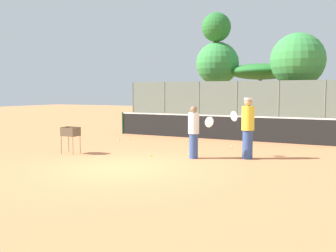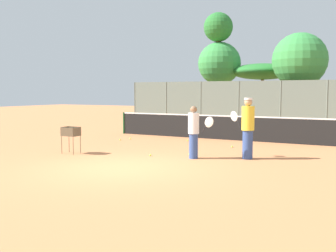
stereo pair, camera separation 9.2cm
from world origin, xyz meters
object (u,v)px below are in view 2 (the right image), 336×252
player_red_cap (248,127)px  tennis_net (218,127)px  ball_cart (71,134)px  player_white_outfit (194,132)px

player_red_cap → tennis_net: bearing=-36.6°
player_red_cap → ball_cart: size_ratio=2.10×
player_red_cap → ball_cart: bearing=40.0°
tennis_net → ball_cart: tennis_net is taller
tennis_net → player_white_outfit: size_ratio=6.12×
tennis_net → player_red_cap: (2.65, -4.32, 0.43)m
tennis_net → player_red_cap: size_ratio=5.31×
ball_cart → player_white_outfit: bearing=14.9°
tennis_net → player_red_cap: 5.08m
player_red_cap → ball_cart: player_red_cap is taller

